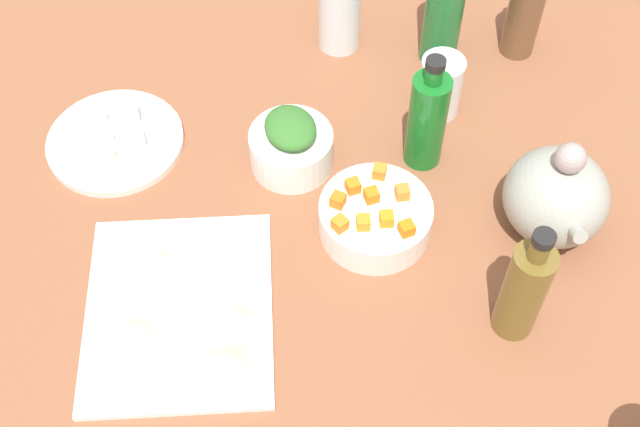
# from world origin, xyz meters

# --- Properties ---
(tabletop) EXTENTS (1.90, 1.90, 0.03)m
(tabletop) POSITION_xyz_m (0.00, 0.00, 0.01)
(tabletop) COLOR brown
(tabletop) RESTS_ON ground
(cutting_board) EXTENTS (0.30, 0.26, 0.01)m
(cutting_board) POSITION_xyz_m (0.10, -0.20, 0.03)
(cutting_board) COLOR white
(cutting_board) RESTS_ON tabletop
(plate_tofu) EXTENTS (0.20, 0.20, 0.01)m
(plate_tofu) POSITION_xyz_m (-0.20, -0.28, 0.04)
(plate_tofu) COLOR white
(plate_tofu) RESTS_ON tabletop
(bowl_greens) EXTENTS (0.12, 0.12, 0.06)m
(bowl_greens) POSITION_xyz_m (-0.13, -0.02, 0.06)
(bowl_greens) COLOR white
(bowl_greens) RESTS_ON tabletop
(bowl_carrots) EXTENTS (0.15, 0.15, 0.05)m
(bowl_carrots) POSITION_xyz_m (0.00, 0.08, 0.06)
(bowl_carrots) COLOR white
(bowl_carrots) RESTS_ON tabletop
(teapot) EXTENTS (0.16, 0.14, 0.16)m
(teapot) POSITION_xyz_m (0.02, 0.31, 0.10)
(teapot) COLOR #999D92
(teapot) RESTS_ON tabletop
(bottle_0) EXTENTS (0.05, 0.05, 0.19)m
(bottle_0) POSITION_xyz_m (-0.12, 0.17, 0.11)
(bottle_0) COLOR #166B22
(bottle_0) RESTS_ON tabletop
(bottle_1) EXTENTS (0.05, 0.05, 0.20)m
(bottle_1) POSITION_xyz_m (0.17, 0.23, 0.11)
(bottle_1) COLOR brown
(bottle_1) RESTS_ON tabletop
(bottle_2) EXTENTS (0.05, 0.05, 0.20)m
(bottle_2) POSITION_xyz_m (-0.32, 0.37, 0.11)
(bottle_2) COLOR brown
(bottle_2) RESTS_ON tabletop
(drinking_glass_1) EXTENTS (0.07, 0.07, 0.12)m
(drinking_glass_1) POSITION_xyz_m (-0.38, 0.08, 0.09)
(drinking_glass_1) COLOR white
(drinking_glass_1) RESTS_ON tabletop
(drinking_glass_2) EXTENTS (0.07, 0.07, 0.10)m
(drinking_glass_2) POSITION_xyz_m (-0.21, 0.21, 0.08)
(drinking_glass_2) COLOR white
(drinking_glass_2) RESTS_ON tabletop
(carrot_cube_0) EXTENTS (0.02, 0.02, 0.02)m
(carrot_cube_0) POSITION_xyz_m (-0.01, 0.07, 0.09)
(carrot_cube_0) COLOR orange
(carrot_cube_0) RESTS_ON bowl_carrots
(carrot_cube_1) EXTENTS (0.02, 0.02, 0.02)m
(carrot_cube_1) POSITION_xyz_m (0.05, 0.11, 0.09)
(carrot_cube_1) COLOR orange
(carrot_cube_1) RESTS_ON bowl_carrots
(carrot_cube_2) EXTENTS (0.02, 0.02, 0.02)m
(carrot_cube_2) POSITION_xyz_m (-0.01, 0.03, 0.09)
(carrot_cube_2) COLOR orange
(carrot_cube_2) RESTS_ON bowl_carrots
(carrot_cube_3) EXTENTS (0.02, 0.02, 0.02)m
(carrot_cube_3) POSITION_xyz_m (0.03, 0.05, 0.09)
(carrot_cube_3) COLOR orange
(carrot_cube_3) RESTS_ON bowl_carrots
(carrot_cube_4) EXTENTS (0.02, 0.02, 0.02)m
(carrot_cube_4) POSITION_xyz_m (0.03, 0.08, 0.09)
(carrot_cube_4) COLOR orange
(carrot_cube_4) RESTS_ON bowl_carrots
(carrot_cube_5) EXTENTS (0.02, 0.02, 0.02)m
(carrot_cube_5) POSITION_xyz_m (-0.01, 0.11, 0.09)
(carrot_cube_5) COLOR orange
(carrot_cube_5) RESTS_ON bowl_carrots
(carrot_cube_6) EXTENTS (0.02, 0.02, 0.02)m
(carrot_cube_6) POSITION_xyz_m (-0.03, 0.05, 0.09)
(carrot_cube_6) COLOR orange
(carrot_cube_6) RESTS_ON bowl_carrots
(carrot_cube_7) EXTENTS (0.02, 0.02, 0.02)m
(carrot_cube_7) POSITION_xyz_m (0.03, 0.02, 0.09)
(carrot_cube_7) COLOR orange
(carrot_cube_7) RESTS_ON bowl_carrots
(carrot_cube_8) EXTENTS (0.02, 0.02, 0.02)m
(carrot_cube_8) POSITION_xyz_m (-0.05, 0.09, 0.09)
(carrot_cube_8) COLOR orange
(carrot_cube_8) RESTS_ON bowl_carrots
(chopped_greens_mound) EXTENTS (0.10, 0.09, 0.03)m
(chopped_greens_mound) POSITION_xyz_m (-0.13, -0.02, 0.11)
(chopped_greens_mound) COLOR #346C2A
(chopped_greens_mound) RESTS_ON bowl_greens
(tofu_cube_0) EXTENTS (0.03, 0.03, 0.02)m
(tofu_cube_0) POSITION_xyz_m (-0.19, -0.25, 0.05)
(tofu_cube_0) COLOR #F5E6CE
(tofu_cube_0) RESTS_ON plate_tofu
(tofu_cube_1) EXTENTS (0.03, 0.03, 0.02)m
(tofu_cube_1) POSITION_xyz_m (-0.20, -0.30, 0.05)
(tofu_cube_1) COLOR white
(tofu_cube_1) RESTS_ON plate_tofu
(tofu_cube_2) EXTENTS (0.02, 0.02, 0.02)m
(tofu_cube_2) POSITION_xyz_m (-0.24, -0.25, 0.05)
(tofu_cube_2) COLOR white
(tofu_cube_2) RESTS_ON plate_tofu
(tofu_cube_3) EXTENTS (0.03, 0.03, 0.02)m
(tofu_cube_3) POSITION_xyz_m (-0.16, -0.29, 0.05)
(tofu_cube_3) COLOR white
(tofu_cube_3) RESTS_ON plate_tofu
(tofu_cube_4) EXTENTS (0.03, 0.03, 0.02)m
(tofu_cube_4) POSITION_xyz_m (-0.24, -0.30, 0.05)
(tofu_cube_4) COLOR white
(tofu_cube_4) RESTS_ON plate_tofu
(dumpling_0) EXTENTS (0.05, 0.05, 0.02)m
(dumpling_0) POSITION_xyz_m (0.13, -0.12, 0.05)
(dumpling_0) COLOR beige
(dumpling_0) RESTS_ON cutting_board
(dumpling_1) EXTENTS (0.04, 0.04, 0.03)m
(dumpling_1) POSITION_xyz_m (0.03, -0.21, 0.05)
(dumpling_1) COLOR beige
(dumpling_1) RESTS_ON cutting_board
(dumpling_2) EXTENTS (0.07, 0.07, 0.03)m
(dumpling_2) POSITION_xyz_m (0.18, -0.14, 0.05)
(dumpling_2) COLOR beige
(dumpling_2) RESTS_ON cutting_board
(dumpling_3) EXTENTS (0.07, 0.07, 0.03)m
(dumpling_3) POSITION_xyz_m (0.13, -0.25, 0.05)
(dumpling_3) COLOR beige
(dumpling_3) RESTS_ON cutting_board
(dumpling_4) EXTENTS (0.07, 0.06, 0.02)m
(dumpling_4) POSITION_xyz_m (0.05, -0.14, 0.05)
(dumpling_4) COLOR beige
(dumpling_4) RESTS_ON cutting_board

